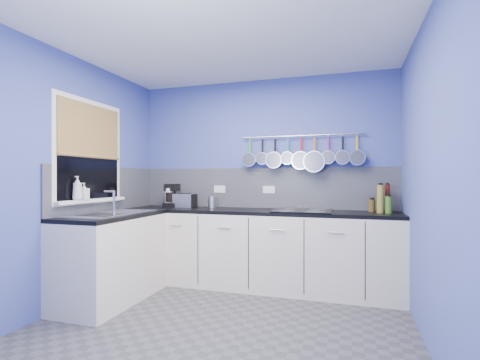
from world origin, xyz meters
The scene contains 42 objects.
floor centered at (0.00, 0.00, -0.01)m, with size 3.20×3.00×0.02m, color #47474C.
ceiling centered at (0.00, 0.00, 2.51)m, with size 3.20×3.00×0.02m, color white.
wall_back centered at (0.00, 1.51, 1.25)m, with size 3.20×0.02×2.50m, color #4351A3.
wall_front centered at (0.00, -1.51, 1.25)m, with size 3.20×0.02×2.50m, color #4351A3.
wall_left centered at (-1.61, 0.00, 1.25)m, with size 0.02×3.00×2.50m, color #4351A3.
wall_right centered at (1.61, 0.00, 1.25)m, with size 0.02×3.00×2.50m, color #4351A3.
backsplash_back centered at (0.00, 1.49, 1.15)m, with size 3.20×0.02×0.50m, color gray.
backsplash_left centered at (-1.59, 0.60, 1.15)m, with size 0.02×1.80×0.50m, color gray.
cabinet_run_back centered at (0.00, 1.20, 0.43)m, with size 3.20×0.60×0.86m, color silver.
worktop_back centered at (0.00, 1.20, 0.88)m, with size 3.20×0.60×0.04m, color black.
cabinet_run_left centered at (-1.30, 0.30, 0.43)m, with size 0.60×1.20×0.86m, color silver.
worktop_left centered at (-1.30, 0.30, 0.88)m, with size 0.60×1.20×0.04m, color black.
window_frame centered at (-1.58, 0.30, 1.55)m, with size 0.01×1.00×1.10m, color white.
window_glass centered at (-1.57, 0.30, 1.55)m, with size 0.01×0.90×1.00m, color black.
bamboo_blind centered at (-1.56, 0.30, 1.77)m, with size 0.01×0.90×0.55m, color olive.
window_sill centered at (-1.55, 0.30, 1.04)m, with size 0.10×0.98×0.03m, color white.
sink_unit centered at (-1.30, 0.30, 0.90)m, with size 0.50×0.95×0.01m, color silver.
mixer_tap centered at (-1.14, 0.12, 1.03)m, with size 0.12×0.08×0.26m, color silver, non-canonical shape.
socket_left centered at (-0.55, 1.48, 1.13)m, with size 0.15×0.01×0.09m, color white.
socket_right centered at (0.10, 1.48, 1.13)m, with size 0.15×0.01×0.09m, color white.
pot_rail centered at (0.50, 1.45, 1.78)m, with size 0.02×0.02×1.45m, color silver.
soap_bottle_a centered at (-1.53, 0.07, 1.17)m, with size 0.09×0.09×0.24m, color white.
soap_bottle_b centered at (-1.53, 0.16, 1.14)m, with size 0.08×0.08×0.17m, color white.
paper_towel centered at (-1.15, 1.25, 1.02)m, with size 0.11×0.11×0.24m, color white.
coffee_maker centered at (-1.13, 1.26, 1.05)m, with size 0.17×0.19×0.30m, color black, non-canonical shape.
toaster centered at (-0.95, 1.27, 0.99)m, with size 0.27×0.15×0.17m, color silver.
canister centered at (-0.58, 1.28, 0.97)m, with size 0.10×0.10×0.14m, color silver.
hob centered at (0.55, 1.17, 0.91)m, with size 0.64×0.56×0.01m, color black.
pan_0 centered at (-0.13, 1.44, 1.60)m, with size 0.18×0.08×0.37m, color silver, non-canonical shape.
pan_1 centered at (0.02, 1.44, 1.61)m, with size 0.15×0.07×0.34m, color silver, non-canonical shape.
pan_2 centered at (0.18, 1.44, 1.58)m, with size 0.20×0.12×0.39m, color silver, non-canonical shape.
pan_3 centered at (0.34, 1.44, 1.61)m, with size 0.16×0.08×0.35m, color silver, non-canonical shape.
pan_4 centered at (0.50, 1.44, 1.57)m, with size 0.22×0.10×0.41m, color silver, non-canonical shape.
pan_5 centered at (0.66, 1.44, 1.56)m, with size 0.25×0.12×0.44m, color silver, non-canonical shape.
pan_6 centered at (0.82, 1.44, 1.61)m, with size 0.16×0.11×0.35m, color silver, non-canonical shape.
pan_7 centered at (0.98, 1.44, 1.60)m, with size 0.17×0.12×0.36m, color silver, non-canonical shape.
pan_8 centered at (1.14, 1.44, 1.60)m, with size 0.18×0.11×0.37m, color silver, non-canonical shape.
condiment_0 centered at (1.44, 1.33, 1.05)m, with size 0.06×0.06×0.30m, color #4C190C.
condiment_1 centered at (1.36, 1.31, 0.99)m, with size 0.06×0.06×0.19m, color #265919.
condiment_2 centered at (1.29, 1.33, 0.97)m, with size 0.07×0.07×0.13m, color brown.
condiment_3 centered at (1.44, 1.21, 0.99)m, with size 0.07×0.07×0.18m, color #3F721E.
condiment_4 centered at (1.36, 1.23, 1.05)m, with size 0.07×0.07×0.30m, color olive.
Camera 1 is at (1.05, -2.77, 1.26)m, focal length 26.27 mm.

